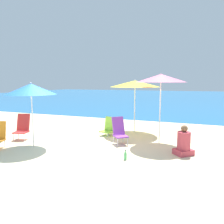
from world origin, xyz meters
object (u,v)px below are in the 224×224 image
at_px(beach_chair_lime, 108,127).
at_px(beach_umbrella_pink, 161,78).
at_px(beach_chair_purple, 119,130).
at_px(beach_umbrella_blue, 31,89).
at_px(person_seated_near, 184,143).
at_px(water_bottle, 125,156).
at_px(beach_umbrella_yellow, 135,84).
at_px(beach_chair_red, 22,126).

bearing_deg(beach_chair_lime, beach_umbrella_pink, 7.58).
bearing_deg(beach_chair_purple, beach_umbrella_blue, 166.02).
height_order(person_seated_near, water_bottle, person_seated_near).
bearing_deg(person_seated_near, beach_chair_purple, -144.42).
height_order(beach_umbrella_blue, beach_chair_lime, beach_umbrella_blue).
xyz_separation_m(beach_chair_lime, water_bottle, (1.42, -2.32, -0.21)).
bearing_deg(person_seated_near, beach_umbrella_blue, -122.13).
bearing_deg(beach_umbrella_blue, beach_umbrella_yellow, 50.77).
xyz_separation_m(beach_umbrella_yellow, person_seated_near, (2.03, -2.19, -1.63)).
relative_size(beach_umbrella_pink, beach_umbrella_blue, 1.15).
bearing_deg(beach_chair_purple, beach_umbrella_yellow, 47.21).
bearing_deg(beach_chair_purple, beach_umbrella_pink, -16.52).
bearing_deg(person_seated_near, beach_chair_red, -130.01).
bearing_deg(water_bottle, person_seated_near, 34.81).
distance_m(beach_umbrella_yellow, beach_umbrella_blue, 3.94).
bearing_deg(beach_umbrella_blue, water_bottle, -2.08).
xyz_separation_m(beach_umbrella_pink, water_bottle, (-0.57, -1.97, -2.05)).
distance_m(beach_umbrella_blue, beach_chair_red, 1.78).
relative_size(beach_umbrella_yellow, beach_chair_purple, 2.42).
height_order(beach_umbrella_yellow, beach_umbrella_blue, beach_umbrella_yellow).
relative_size(beach_chair_lime, water_bottle, 2.58).
bearing_deg(beach_umbrella_pink, beach_chair_purple, -154.91).
bearing_deg(beach_umbrella_pink, beach_umbrella_blue, -153.21).
bearing_deg(beach_chair_red, beach_umbrella_yellow, 19.55).
xyz_separation_m(beach_chair_red, water_bottle, (4.09, -0.69, -0.35)).
height_order(beach_umbrella_pink, beach_umbrella_blue, beach_umbrella_pink).
distance_m(beach_chair_lime, beach_chair_red, 3.13).
distance_m(beach_chair_purple, beach_chair_lime, 1.21).
bearing_deg(beach_umbrella_yellow, beach_chair_red, -144.55).
distance_m(beach_umbrella_yellow, water_bottle, 3.72).
relative_size(beach_chair_red, water_bottle, 3.29).
relative_size(beach_umbrella_pink, beach_chair_purple, 2.65).
xyz_separation_m(beach_chair_red, person_seated_near, (5.50, 0.29, -0.13)).
xyz_separation_m(beach_umbrella_blue, beach_chair_lime, (1.69, 2.21, -1.51)).
bearing_deg(beach_umbrella_yellow, beach_umbrella_pink, -44.96).
bearing_deg(beach_umbrella_pink, beach_umbrella_yellow, 135.04).
bearing_deg(beach_chair_red, beach_chair_purple, -4.31).
bearing_deg(beach_chair_purple, beach_chair_lime, 87.91).
relative_size(beach_chair_purple, water_bottle, 3.21).
height_order(beach_umbrella_pink, person_seated_near, beach_umbrella_pink).
bearing_deg(beach_chair_red, beach_umbrella_blue, -46.52).
distance_m(beach_chair_purple, water_bottle, 1.58).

